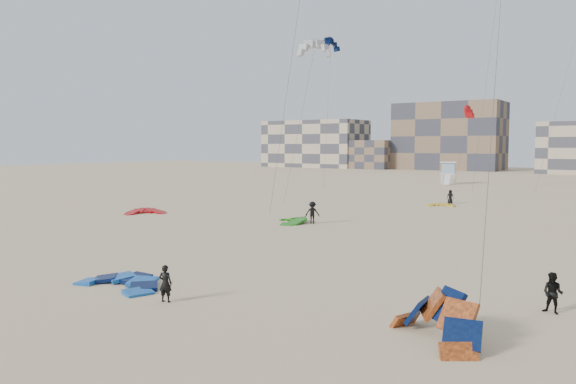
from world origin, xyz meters
The scene contains 17 objects.
ground centered at (0.00, 0.00, 0.00)m, with size 320.00×320.00×0.00m, color #CBB388.
kite_ground_blue centered at (-1.92, -0.32, 0.00)m, with size 4.09×4.25×0.69m, color blue, non-canonical shape.
kite_ground_orange centered at (12.76, 0.80, 0.00)m, with size 4.02×2.85×2.77m, color orange, non-canonical shape.
kite_ground_red centered at (-22.46, 19.62, 0.00)m, with size 3.61×3.78×0.82m, color red, non-canonical shape.
kite_ground_green centered at (-7.36, 22.26, 0.00)m, with size 3.72×3.88×0.86m, color #228E15, non-canonical shape.
kite_ground_yellow centered at (-1.07, 42.24, 0.00)m, with size 2.69×2.83×0.42m, color gold, non-canonical shape.
kitesurfer_main centered at (1.77, -0.99, 0.79)m, with size 0.58×0.38×1.59m, color black.
kitesurfer_b centered at (15.55, 6.31, 0.81)m, with size 0.79×0.62×1.63m, color black.
kitesurfer_c centered at (-5.44, 22.65, 0.94)m, with size 1.21×0.70×1.87m, color black.
kitesurfer_e centered at (-0.99, 45.25, 0.78)m, with size 0.76×0.50×1.56m, color black.
kite_fly_grey centered at (-10.73, 31.60, 16.13)m, with size 4.59×6.25×16.29m.
kite_fly_navy centered at (-18.07, 47.85, 19.64)m, with size 3.25×4.59×19.71m.
kite_fly_red centered at (-5.52, 67.28, 11.37)m, with size 4.04×12.20×11.69m.
lifeguard_tower_far centered at (-11.63, 77.30, 1.88)m, with size 3.23×5.50×3.79m.
condo_west_a centered at (-70.00, 130.00, 7.00)m, with size 30.00×15.00×14.00m, color #BDAB8B.
condo_west_b centered at (-30.00, 134.00, 9.00)m, with size 28.00×14.00×18.00m, color #785F49.
condo_fill_left centered at (-50.00, 128.00, 4.00)m, with size 12.00×10.00×8.00m, color #785F49.
Camera 1 is at (18.94, -17.32, 6.57)m, focal length 35.00 mm.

